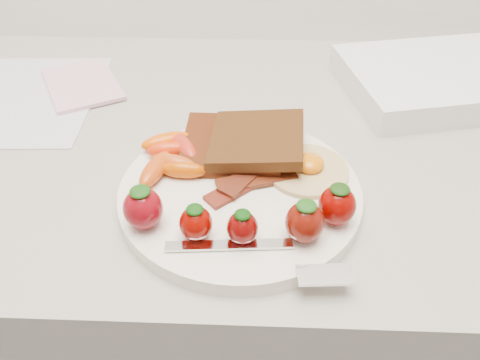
{
  "coord_description": "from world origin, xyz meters",
  "views": [
    {
      "loc": [
        0.04,
        1.17,
        1.26
      ],
      "look_at": [
        0.02,
        1.56,
        0.93
      ],
      "focal_mm": 35.0,
      "sensor_mm": 36.0,
      "label": 1
    }
  ],
  "objects": [
    {
      "name": "toast_upper",
      "position": [
        0.04,
        1.63,
        0.94
      ],
      "size": [
        0.12,
        0.12,
        0.03
      ],
      "primitive_type": "cube",
      "rotation": [
        0.0,
        -0.1,
        -0.07
      ],
      "color": "#331F05",
      "rests_on": "toast_lower"
    },
    {
      "name": "toast_lower",
      "position": [
        0.01,
        1.63,
        0.93
      ],
      "size": [
        0.12,
        0.12,
        0.01
      ],
      "primitive_type": "cube",
      "rotation": [
        0.0,
        0.0,
        -0.02
      ],
      "color": "#381506",
      "rests_on": "plate"
    },
    {
      "name": "strawberries",
      "position": [
        0.03,
        1.5,
        0.94
      ],
      "size": [
        0.23,
        0.06,
        0.05
      ],
      "color": "maroon",
      "rests_on": "plate"
    },
    {
      "name": "bacon_strips",
      "position": [
        0.03,
        1.57,
        0.92
      ],
      "size": [
        0.1,
        0.1,
        0.01
      ],
      "color": "#3F100E",
      "rests_on": "plate"
    },
    {
      "name": "fried_egg",
      "position": [
        0.1,
        1.59,
        0.92
      ],
      "size": [
        0.1,
        0.1,
        0.02
      ],
      "color": "beige",
      "rests_on": "plate"
    },
    {
      "name": "notepad",
      "position": [
        -0.23,
        1.81,
        0.91
      ],
      "size": [
        0.16,
        0.18,
        0.01
      ],
      "primitive_type": "cube",
      "rotation": [
        0.0,
        0.0,
        0.5
      ],
      "color": "beige",
      "rests_on": "paper_sheet"
    },
    {
      "name": "fork",
      "position": [
        0.06,
        1.46,
        0.92
      ],
      "size": [
        0.18,
        0.06,
        0.0
      ],
      "color": "silver",
      "rests_on": "plate"
    },
    {
      "name": "counter",
      "position": [
        0.0,
        1.7,
        0.45
      ],
      "size": [
        2.0,
        0.6,
        0.9
      ],
      "primitive_type": "cube",
      "color": "gray",
      "rests_on": "ground"
    },
    {
      "name": "paper_sheet",
      "position": [
        -0.3,
        1.77,
        0.9
      ],
      "size": [
        0.21,
        0.27,
        0.0
      ],
      "primitive_type": "cube",
      "rotation": [
        0.0,
        0.0,
        0.04
      ],
      "color": "silver",
      "rests_on": "counter"
    },
    {
      "name": "appliance",
      "position": [
        0.31,
        1.82,
        0.92
      ],
      "size": [
        0.3,
        0.26,
        0.04
      ],
      "primitive_type": "cube",
      "rotation": [
        0.0,
        0.0,
        0.21
      ],
      "color": "white",
      "rests_on": "counter"
    },
    {
      "name": "baby_carrots",
      "position": [
        -0.06,
        1.6,
        0.93
      ],
      "size": [
        0.09,
        0.11,
        0.02
      ],
      "color": "red",
      "rests_on": "plate"
    },
    {
      "name": "plate",
      "position": [
        0.02,
        1.56,
        0.91
      ],
      "size": [
        0.27,
        0.27,
        0.02
      ],
      "primitive_type": "cylinder",
      "color": "white",
      "rests_on": "counter"
    }
  ]
}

